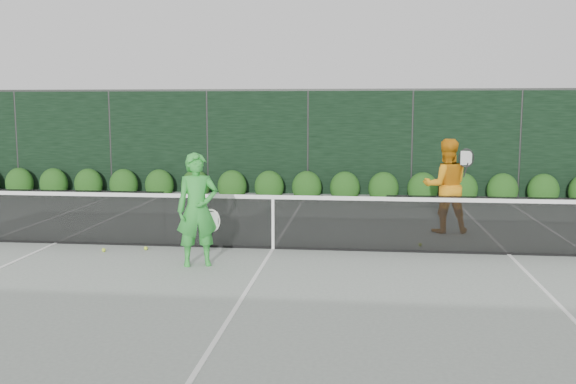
# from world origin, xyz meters

# --- Properties ---
(ground) EXTENTS (80.00, 80.00, 0.00)m
(ground) POSITION_xyz_m (0.00, 0.00, 0.00)
(ground) COLOR gray
(ground) RESTS_ON ground
(tennis_net) EXTENTS (12.90, 0.10, 1.07)m
(tennis_net) POSITION_xyz_m (-0.02, 0.00, 0.53)
(tennis_net) COLOR black
(tennis_net) RESTS_ON ground
(player_woman) EXTENTS (0.77, 0.64, 1.82)m
(player_woman) POSITION_xyz_m (-1.04, -1.32, 0.91)
(player_woman) COLOR green
(player_woman) RESTS_ON ground
(player_man) EXTENTS (1.00, 0.82, 1.91)m
(player_man) POSITION_xyz_m (3.27, 1.96, 0.95)
(player_man) COLOR orange
(player_man) RESTS_ON ground
(court_lines) EXTENTS (11.03, 23.83, 0.01)m
(court_lines) POSITION_xyz_m (0.00, 0.00, 0.01)
(court_lines) COLOR white
(court_lines) RESTS_ON ground
(windscreen_fence) EXTENTS (32.00, 21.07, 3.06)m
(windscreen_fence) POSITION_xyz_m (0.00, -2.71, 1.51)
(windscreen_fence) COLOR black
(windscreen_fence) RESTS_ON ground
(hedge_row) EXTENTS (31.66, 0.65, 0.94)m
(hedge_row) POSITION_xyz_m (-0.00, 7.15, 0.23)
(hedge_row) COLOR #1A3A0F
(hedge_row) RESTS_ON ground
(tennis_balls) EXTENTS (5.66, 1.16, 0.07)m
(tennis_balls) POSITION_xyz_m (-0.85, -0.13, 0.03)
(tennis_balls) COLOR #BAD930
(tennis_balls) RESTS_ON ground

